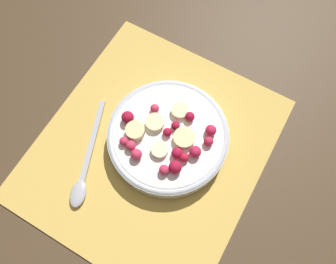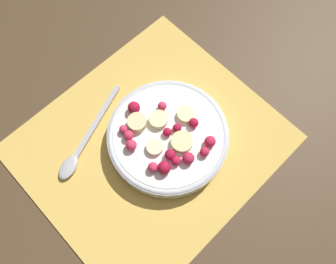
{
  "view_description": "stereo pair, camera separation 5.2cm",
  "coord_description": "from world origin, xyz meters",
  "views": [
    {
      "loc": [
        0.14,
        0.11,
        0.53
      ],
      "look_at": [
        -0.02,
        0.02,
        0.04
      ],
      "focal_mm": 35.0,
      "sensor_mm": 36.0,
      "label": 1
    },
    {
      "loc": [
        0.11,
        0.15,
        0.53
      ],
      "look_at": [
        -0.02,
        0.02,
        0.04
      ],
      "focal_mm": 35.0,
      "sensor_mm": 36.0,
      "label": 2
    }
  ],
  "objects": [
    {
      "name": "fruit_bowl",
      "position": [
        -0.02,
        0.02,
        0.03
      ],
      "size": [
        0.2,
        0.2,
        0.05
      ],
      "color": "silver",
      "rests_on": "placemat"
    },
    {
      "name": "placemat",
      "position": [
        0.0,
        0.0,
        0.0
      ],
      "size": [
        0.4,
        0.36,
        0.01
      ],
      "color": "#E0B251",
      "rests_on": "ground_plane"
    },
    {
      "name": "spoon",
      "position": [
        0.09,
        -0.07,
        0.01
      ],
      "size": [
        0.18,
        0.08,
        0.01
      ],
      "rotation": [
        0.0,
        0.0,
        6.64
      ],
      "color": "#B2B2B7",
      "rests_on": "placemat"
    },
    {
      "name": "ground_plane",
      "position": [
        0.0,
        0.0,
        0.0
      ],
      "size": [
        3.0,
        3.0,
        0.0
      ],
      "primitive_type": "plane",
      "color": "#4C3823"
    }
  ]
}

